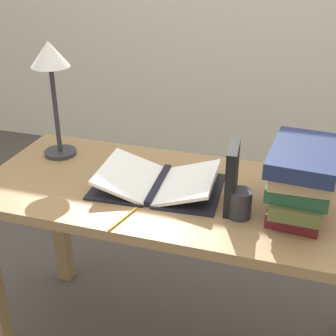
# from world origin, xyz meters

# --- Properties ---
(reading_desk) EXTENTS (1.43, 0.61, 0.75)m
(reading_desk) POSITION_xyz_m (0.00, 0.00, 0.63)
(reading_desk) COLOR #937047
(reading_desk) RESTS_ON ground_plane
(open_book) EXTENTS (0.45, 0.31, 0.07)m
(open_book) POSITION_xyz_m (-0.09, -0.00, 0.77)
(open_book) COLOR black
(open_book) RESTS_ON reading_desk
(book_stack_tall) EXTENTS (0.21, 0.31, 0.23)m
(book_stack_tall) POSITION_xyz_m (0.38, -0.04, 0.87)
(book_stack_tall) COLOR maroon
(book_stack_tall) RESTS_ON reading_desk
(book_standing_upright) EXTENTS (0.04, 0.15, 0.22)m
(book_standing_upright) POSITION_xyz_m (0.17, -0.06, 0.85)
(book_standing_upright) COLOR black
(book_standing_upright) RESTS_ON reading_desk
(reading_lamp) EXTENTS (0.14, 0.14, 0.45)m
(reading_lamp) POSITION_xyz_m (-0.55, 0.14, 1.09)
(reading_lamp) COLOR #2D2D33
(reading_lamp) RESTS_ON reading_desk
(coffee_mug) EXTENTS (0.09, 0.09, 0.09)m
(coffee_mug) POSITION_xyz_m (0.21, -0.10, 0.79)
(coffee_mug) COLOR #28282D
(coffee_mug) RESTS_ON reading_desk
(pencil) EXTENTS (0.04, 0.15, 0.01)m
(pencil) POSITION_xyz_m (-0.13, -0.23, 0.75)
(pencil) COLOR gold
(pencil) RESTS_ON reading_desk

